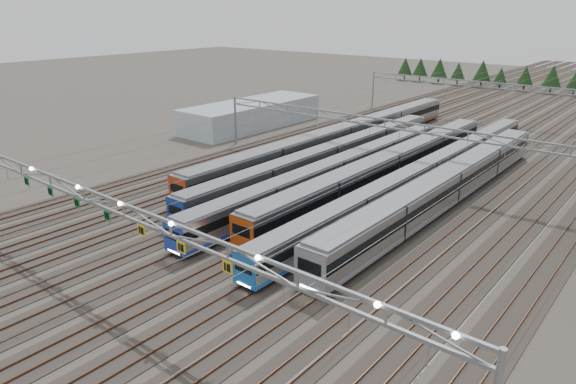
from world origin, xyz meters
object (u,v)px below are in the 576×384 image
Objects in this scene: train_c at (335,173)px; train_e at (427,173)px; train_b at (329,157)px; gantry_mid at (384,130)px; west_shed at (252,114)px; train_d at (388,167)px; train_f at (447,186)px; gantry_far at (497,90)px; train_a at (343,138)px; gantry_near at (122,213)px.

train_c is 0.77× the size of train_e.
train_c is at bearing -49.32° from train_b.
west_shed is at bearing 161.57° from gantry_mid.
train_f is (9.00, -2.53, 0.06)m from train_d.
gantry_far is at bearing 102.68° from train_f.
train_c is at bearing -105.31° from gantry_mid.
train_a is at bearing 113.84° from train_b.
gantry_near reaches higher than train_f.
train_c reaches higher than train_e.
train_b is 0.96× the size of gantry_near.
west_shed is at bearing 163.63° from train_e.
west_shed is (-41.91, 12.32, 0.46)m from train_e.
train_e is 2.24× the size of west_shed.
west_shed is (-35.12, 51.83, -4.72)m from gantry_near.
train_b is 13.71m from train_e.
train_a is at bearing 147.38° from gantry_mid.
train_c is at bearing 93.95° from gantry_near.
west_shed is at bearing 148.80° from train_c.
train_f is at bearing -44.47° from train_e.
train_e is 40.43m from gantry_near.
train_a is 17.85m from train_c.
gantry_mid is (11.25, -7.20, 4.13)m from train_a.
train_e is at bearing -5.08° from gantry_mid.
gantry_far reaches higher than train_a.
train_e is 1.27× the size of train_f.
train_f is 0.94× the size of gantry_near.
train_f is 37.19m from gantry_near.
train_f is 12.99m from gantry_mid.
gantry_mid is at bearing 23.84° from train_b.
gantry_mid is 45.00m from gantry_far.
train_e is at bearing -81.58° from gantry_far.
gantry_near is at bearing -55.88° from west_shed.
gantry_far reaches higher than train_f.
train_a is at bearing -10.69° from west_shed.
gantry_far is 48.59m from west_shed.
gantry_far reaches higher than train_e.
gantry_far is (6.75, 47.98, 4.33)m from train_b.
train_a reaches higher than train_b.
train_e is 1.19× the size of gantry_far.
train_e is 43.69m from west_shed.
train_d is 0.97× the size of gantry_far.
train_e is at bearing 10.01° from train_b.
west_shed is (-46.41, 16.73, 0.09)m from train_f.
west_shed is at bearing 169.31° from train_a.
train_f is at bearing 72.16° from gantry_near.
gantry_mid is at bearing 132.09° from train_d.
gantry_mid is 37.28m from west_shed.
train_e is (18.00, -7.80, -0.36)m from train_a.
train_f is (13.50, 3.20, 0.25)m from train_c.
train_a reaches higher than train_d.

